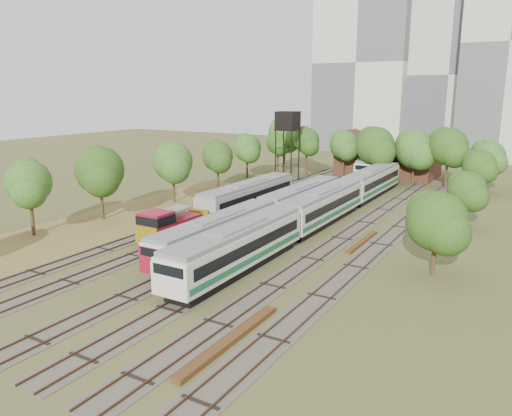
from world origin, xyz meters
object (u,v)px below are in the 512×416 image
Objects in this scene: shunter_locomotive at (168,227)px; water_tower at (288,123)px; railcar_green_set at (322,206)px; railcar_red_set at (265,215)px.

shunter_locomotive is 37.60m from water_tower.
water_tower is at bearing 98.83° from shunter_locomotive.
shunter_locomotive is at bearing -125.19° from railcar_green_set.
railcar_green_set is 4.59× the size of water_tower.
water_tower is at bearing 125.24° from railcar_green_set.
railcar_red_set reaches higher than shunter_locomotive.
railcar_red_set is 10.28m from shunter_locomotive.
water_tower reaches higher than railcar_red_set.
water_tower reaches higher than railcar_green_set.
railcar_red_set is at bearing -67.41° from water_tower.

